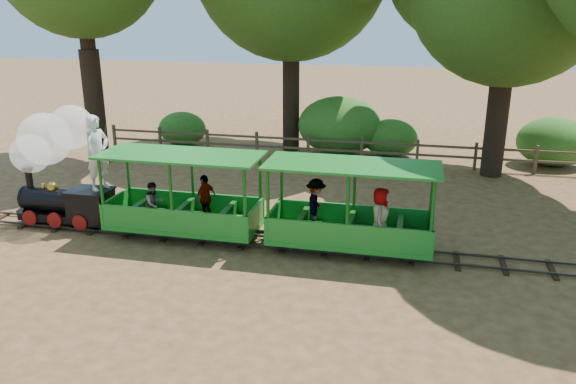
% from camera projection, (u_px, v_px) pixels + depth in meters
% --- Properties ---
extents(ground, '(90.00, 90.00, 0.00)m').
position_uv_depth(ground, '(285.00, 246.00, 13.55)').
color(ground, '#9F6F44').
rests_on(ground, ground).
extents(track, '(22.00, 1.00, 0.10)m').
position_uv_depth(track, '(285.00, 243.00, 13.53)').
color(track, '#3F3D3A').
rests_on(track, ground).
extents(locomotive, '(2.90, 1.34, 3.26)m').
position_uv_depth(locomotive, '(57.00, 157.00, 14.34)').
color(locomotive, black).
rests_on(locomotive, ground).
extents(carriage_front, '(3.93, 1.61, 2.04)m').
position_uv_depth(carriage_front, '(183.00, 206.00, 13.84)').
color(carriage_front, '#1D8825').
rests_on(carriage_front, track).
extents(carriage_rear, '(3.93, 1.61, 2.04)m').
position_uv_depth(carriage_rear, '(348.00, 218.00, 12.95)').
color(carriage_rear, '#1D8825').
rests_on(carriage_rear, track).
extents(fence, '(18.10, 0.10, 1.00)m').
position_uv_depth(fence, '(335.00, 147.00, 20.77)').
color(fence, brown).
rests_on(fence, ground).
extents(shrub_west, '(2.01, 1.55, 1.39)m').
position_uv_depth(shrub_west, '(182.00, 129.00, 23.35)').
color(shrub_west, '#2D6B1E').
rests_on(shrub_west, ground).
extents(shrub_mid_w, '(3.26, 2.50, 2.25)m').
position_uv_depth(shrub_mid_w, '(340.00, 125.00, 21.81)').
color(shrub_mid_w, '#2D6B1E').
rests_on(shrub_mid_w, ground).
extents(shrub_mid_e, '(2.11, 1.62, 1.46)m').
position_uv_depth(shrub_mid_e, '(390.00, 138.00, 21.51)').
color(shrub_mid_e, '#2D6B1E').
rests_on(shrub_mid_e, ground).
extents(shrub_east, '(2.56, 1.97, 1.77)m').
position_uv_depth(shrub_east, '(553.00, 142.00, 20.23)').
color(shrub_east, '#2D6B1E').
rests_on(shrub_east, ground).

